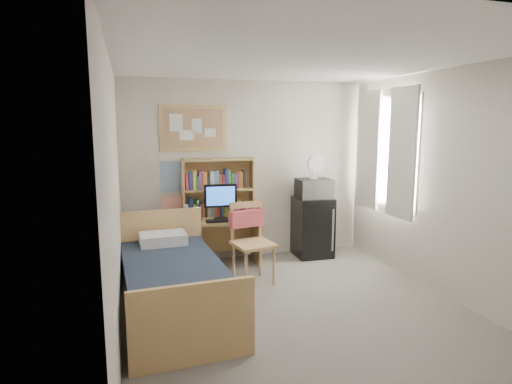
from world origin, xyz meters
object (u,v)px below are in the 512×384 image
object	(u,v)px
bed	(174,288)
speaker_left	(199,215)
desk_fan	(314,168)
bulletin_board	(193,128)
microwave	(314,188)
desk	(221,241)
speaker_right	(242,212)
desk_chair	(253,243)
monitor	(221,202)
mini_fridge	(312,227)

from	to	relation	value
bed	speaker_left	xyz separation A→B (m)	(0.50, 1.38, 0.47)
speaker_left	desk_fan	world-z (taller)	desk_fan
bulletin_board	speaker_left	size ratio (longest dim) A/B	5.86
microwave	desk_fan	world-z (taller)	desk_fan
desk	desk_fan	xyz separation A→B (m)	(1.42, -0.00, 1.00)
microwave	desk_fan	size ratio (longest dim) A/B	1.54
speaker_left	speaker_right	bearing A→B (deg)	-0.00
speaker_right	bed	bearing A→B (deg)	-125.96
desk_chair	monitor	xyz separation A→B (m)	(-0.25, 0.75, 0.40)
speaker_left	microwave	distance (m)	1.74
bulletin_board	speaker_left	xyz separation A→B (m)	(0.01, -0.33, -1.17)
speaker_left	mini_fridge	bearing A→B (deg)	5.22
desk	microwave	bearing A→B (deg)	3.11
speaker_right	desk_fan	world-z (taller)	desk_fan
desk	microwave	distance (m)	1.58
desk_chair	bed	size ratio (longest dim) A/B	0.50
bulletin_board	mini_fridge	size ratio (longest dim) A/B	1.05
bed	speaker_left	distance (m)	1.54
mini_fridge	bulletin_board	bearing A→B (deg)	173.66
monitor	speaker_right	world-z (taller)	monitor
speaker_left	desk	bearing A→B (deg)	11.31
desk_chair	bulletin_board	bearing A→B (deg)	107.05
mini_fridge	desk_fan	size ratio (longest dim) A/B	2.82
monitor	desk_fan	world-z (taller)	desk_fan
speaker_left	microwave	xyz separation A→B (m)	(1.72, 0.04, 0.28)
desk_chair	mini_fridge	xyz separation A→B (m)	(1.17, 0.83, -0.06)
microwave	desk_chair	bearing A→B (deg)	-142.87
desk_fan	bed	bearing A→B (deg)	-144.91
mini_fridge	monitor	distance (m)	1.50
desk	speaker_left	world-z (taller)	speaker_left
speaker_left	desk_fan	size ratio (longest dim) A/B	0.51
bulletin_board	desk_fan	bearing A→B (deg)	-9.42
bulletin_board	microwave	size ratio (longest dim) A/B	1.93
speaker_right	desk_fan	xyz separation A→B (m)	(1.12, 0.07, 0.58)
bed	speaker_right	world-z (taller)	speaker_right
desk	mini_fridge	size ratio (longest dim) A/B	1.20
bed	desk_fan	size ratio (longest dim) A/B	6.41
bed	speaker_right	bearing A→B (deg)	47.76
bulletin_board	speaker_left	distance (m)	1.21
desk_chair	bed	distance (m)	1.24
speaker_left	bed	bearing A→B (deg)	-106.65
bulletin_board	desk_fan	world-z (taller)	bulletin_board
bed	monitor	xyz separation A→B (m)	(0.80, 1.36, 0.63)
bed	desk_chair	bearing A→B (deg)	27.19
desk_chair	speaker_left	world-z (taller)	desk_chair
monitor	desk_fan	xyz separation A→B (m)	(1.42, 0.06, 0.42)
desk_chair	monitor	world-z (taller)	monitor
speaker_left	microwave	bearing A→B (deg)	4.56
desk	mini_fridge	bearing A→B (deg)	3.91
desk	desk_fan	size ratio (longest dim) A/B	3.39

